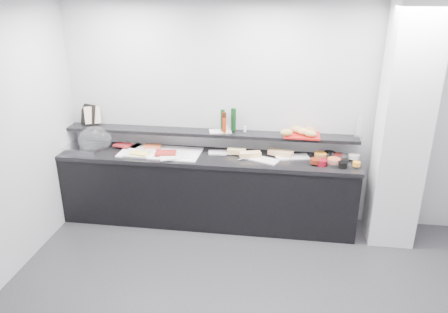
# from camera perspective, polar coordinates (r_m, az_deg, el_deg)

# --- Properties ---
(back_wall) EXTENTS (5.00, 0.02, 2.70)m
(back_wall) POSITION_cam_1_polar(r_m,az_deg,el_deg) (5.35, 5.65, 5.39)
(back_wall) COLOR #B2B4BA
(back_wall) RESTS_ON ground
(ceiling) EXTENTS (5.00, 5.00, 0.00)m
(ceiling) POSITION_cam_1_polar(r_m,az_deg,el_deg) (3.14, 4.59, 19.05)
(ceiling) COLOR white
(ceiling) RESTS_ON back_wall
(column) EXTENTS (0.50, 0.50, 2.70)m
(column) POSITION_cam_1_polar(r_m,az_deg,el_deg) (5.17, 22.29, 3.27)
(column) COLOR silver
(column) RESTS_ON ground
(buffet_cabinet) EXTENTS (3.60, 0.60, 0.85)m
(buffet_cabinet) POSITION_cam_1_polar(r_m,az_deg,el_deg) (5.48, -2.22, -4.50)
(buffet_cabinet) COLOR black
(buffet_cabinet) RESTS_ON ground
(counter_top) EXTENTS (3.62, 0.62, 0.05)m
(counter_top) POSITION_cam_1_polar(r_m,az_deg,el_deg) (5.30, -2.29, -0.12)
(counter_top) COLOR black
(counter_top) RESTS_ON buffet_cabinet
(wall_shelf) EXTENTS (3.60, 0.25, 0.04)m
(wall_shelf) POSITION_cam_1_polar(r_m,az_deg,el_deg) (5.37, -1.99, 3.09)
(wall_shelf) COLOR black
(wall_shelf) RESTS_ON back_wall
(cloche_base) EXTENTS (0.56, 0.42, 0.04)m
(cloche_base) POSITION_cam_1_polar(r_m,az_deg,el_deg) (5.78, -17.97, 1.17)
(cloche_base) COLOR silver
(cloche_base) RESTS_ON counter_top
(cloche_dome) EXTENTS (0.49, 0.41, 0.34)m
(cloche_dome) POSITION_cam_1_polar(r_m,az_deg,el_deg) (5.68, -16.49, 2.12)
(cloche_dome) COLOR silver
(cloche_dome) RESTS_ON cloche_base
(linen_runner) EXTENTS (1.00, 0.50, 0.01)m
(linen_runner) POSITION_cam_1_polar(r_m,az_deg,el_deg) (5.42, -8.31, 0.53)
(linen_runner) COLOR white
(linen_runner) RESTS_ON counter_top
(platter_meat_a) EXTENTS (0.32, 0.25, 0.01)m
(platter_meat_a) POSITION_cam_1_polar(r_m,az_deg,el_deg) (5.68, -12.25, 1.44)
(platter_meat_a) COLOR white
(platter_meat_a) RESTS_ON linen_runner
(food_meat_a) EXTENTS (0.23, 0.17, 0.02)m
(food_meat_a) POSITION_cam_1_polar(r_m,az_deg,el_deg) (5.65, -13.09, 1.47)
(food_meat_a) COLOR maroon
(food_meat_a) RESTS_ON platter_meat_a
(platter_salmon) EXTENTS (0.37, 0.29, 0.01)m
(platter_salmon) POSITION_cam_1_polar(r_m,az_deg,el_deg) (5.58, -10.34, 1.22)
(platter_salmon) COLOR silver
(platter_salmon) RESTS_ON linen_runner
(food_salmon) EXTENTS (0.23, 0.17, 0.02)m
(food_salmon) POSITION_cam_1_polar(r_m,az_deg,el_deg) (5.55, -9.35, 1.36)
(food_salmon) COLOR #DC542D
(food_salmon) RESTS_ON platter_salmon
(platter_cheese) EXTENTS (0.31, 0.21, 0.01)m
(platter_cheese) POSITION_cam_1_polar(r_m,az_deg,el_deg) (5.37, -11.24, 0.31)
(platter_cheese) COLOR white
(platter_cheese) RESTS_ON linen_runner
(food_cheese) EXTENTS (0.22, 0.16, 0.02)m
(food_cheese) POSITION_cam_1_polar(r_m,az_deg,el_deg) (5.34, -10.99, 0.41)
(food_cheese) COLOR #FFEC63
(food_cheese) RESTS_ON platter_cheese
(platter_meat_b) EXTENTS (0.40, 0.34, 0.01)m
(platter_meat_b) POSITION_cam_1_polar(r_m,az_deg,el_deg) (5.24, -6.60, 0.05)
(platter_meat_b) COLOR white
(platter_meat_b) RESTS_ON linen_runner
(food_meat_b) EXTENTS (0.27, 0.20, 0.02)m
(food_meat_b) POSITION_cam_1_polar(r_m,az_deg,el_deg) (5.30, -7.62, 0.48)
(food_meat_b) COLOR maroon
(food_meat_b) RESTS_ON platter_meat_b
(sandwich_plate_left) EXTENTS (0.33, 0.18, 0.01)m
(sandwich_plate_left) POSITION_cam_1_polar(r_m,az_deg,el_deg) (5.36, -0.34, 0.55)
(sandwich_plate_left) COLOR white
(sandwich_plate_left) RESTS_ON counter_top
(sandwich_food_left) EXTENTS (0.22, 0.09, 0.06)m
(sandwich_food_left) POSITION_cam_1_polar(r_m,az_deg,el_deg) (5.29, 1.65, 0.69)
(sandwich_food_left) COLOR #E7CB79
(sandwich_food_left) RESTS_ON sandwich_plate_left
(tongs_left) EXTENTS (0.15, 0.08, 0.01)m
(tongs_left) POSITION_cam_1_polar(r_m,az_deg,el_deg) (5.26, 0.41, 0.25)
(tongs_left) COLOR #AFB2B6
(tongs_left) RESTS_ON sandwich_plate_left
(sandwich_plate_mid) EXTENTS (0.43, 0.31, 0.01)m
(sandwich_plate_mid) POSITION_cam_1_polar(r_m,az_deg,el_deg) (5.16, 4.95, -0.38)
(sandwich_plate_mid) COLOR white
(sandwich_plate_mid) RESTS_ON counter_top
(sandwich_food_mid) EXTENTS (0.27, 0.16, 0.06)m
(sandwich_food_mid) POSITION_cam_1_polar(r_m,az_deg,el_deg) (5.20, 3.43, 0.27)
(sandwich_food_mid) COLOR #E5BB78
(sandwich_food_mid) RESTS_ON sandwich_plate_mid
(tongs_mid) EXTENTS (0.15, 0.08, 0.01)m
(tongs_mid) POSITION_cam_1_polar(r_m,az_deg,el_deg) (5.14, 2.69, -0.31)
(tongs_mid) COLOR #ACAFB3
(tongs_mid) RESTS_ON sandwich_plate_mid
(sandwich_plate_right) EXTENTS (0.42, 0.26, 0.01)m
(sandwich_plate_right) POSITION_cam_1_polar(r_m,az_deg,el_deg) (5.28, 8.88, -0.05)
(sandwich_plate_right) COLOR white
(sandwich_plate_right) RESTS_ON counter_top
(sandwich_food_right) EXTENTS (0.32, 0.20, 0.06)m
(sandwich_food_right) POSITION_cam_1_polar(r_m,az_deg,el_deg) (5.29, 7.40, 0.49)
(sandwich_food_right) COLOR #E7B279
(sandwich_food_right) RESTS_ON sandwich_plate_right
(tongs_right) EXTENTS (0.16, 0.02, 0.01)m
(tongs_right) POSITION_cam_1_polar(r_m,az_deg,el_deg) (5.20, 7.75, -0.22)
(tongs_right) COLOR silver
(tongs_right) RESTS_ON sandwich_plate_right
(bowl_glass_fruit) EXTENTS (0.23, 0.23, 0.07)m
(bowl_glass_fruit) POSITION_cam_1_polar(r_m,az_deg,el_deg) (5.29, 12.66, 0.01)
(bowl_glass_fruit) COLOR white
(bowl_glass_fruit) RESTS_ON counter_top
(fill_glass_fruit) EXTENTS (0.15, 0.15, 0.05)m
(fill_glass_fruit) POSITION_cam_1_polar(r_m,az_deg,el_deg) (5.30, 12.48, 0.21)
(fill_glass_fruit) COLOR orange
(fill_glass_fruit) RESTS_ON bowl_glass_fruit
(bowl_black_jam) EXTENTS (0.16, 0.16, 0.07)m
(bowl_black_jam) POSITION_cam_1_polar(r_m,az_deg,el_deg) (5.36, 13.60, 0.23)
(bowl_black_jam) COLOR black
(bowl_black_jam) RESTS_ON counter_top
(fill_black_jam) EXTENTS (0.11, 0.11, 0.05)m
(fill_black_jam) POSITION_cam_1_polar(r_m,az_deg,el_deg) (5.31, 14.69, 0.05)
(fill_black_jam) COLOR #500E0B
(fill_black_jam) RESTS_ON bowl_black_jam
(bowl_glass_cream) EXTENTS (0.23, 0.23, 0.07)m
(bowl_glass_cream) POSITION_cam_1_polar(r_m,az_deg,el_deg) (5.30, 14.88, -0.16)
(bowl_glass_cream) COLOR white
(bowl_glass_cream) RESTS_ON counter_top
(fill_glass_cream) EXTENTS (0.14, 0.14, 0.05)m
(fill_glass_cream) POSITION_cam_1_polar(r_m,az_deg,el_deg) (5.35, 16.60, 0.01)
(fill_glass_cream) COLOR silver
(fill_glass_cream) RESTS_ON bowl_glass_cream
(bowl_red_jam) EXTENTS (0.13, 0.13, 0.07)m
(bowl_red_jam) POSITION_cam_1_polar(r_m,az_deg,el_deg) (5.11, 12.62, -0.76)
(bowl_red_jam) COLOR maroon
(bowl_red_jam) RESTS_ON counter_top
(fill_red_jam) EXTENTS (0.13, 0.13, 0.05)m
(fill_red_jam) POSITION_cam_1_polar(r_m,az_deg,el_deg) (5.10, 11.86, -0.58)
(fill_red_jam) COLOR #621E0E
(fill_red_jam) RESTS_ON bowl_red_jam
(bowl_glass_salmon) EXTENTS (0.18, 0.18, 0.07)m
(bowl_glass_salmon) POSITION_cam_1_polar(r_m,az_deg,el_deg) (5.10, 14.09, -0.94)
(bowl_glass_salmon) COLOR white
(bowl_glass_salmon) RESTS_ON counter_top
(fill_glass_salmon) EXTENTS (0.18, 0.18, 0.05)m
(fill_glass_salmon) POSITION_cam_1_polar(r_m,az_deg,el_deg) (5.16, 14.15, -0.53)
(fill_glass_salmon) COLOR #CC5431
(fill_glass_salmon) RESTS_ON bowl_glass_salmon
(bowl_black_fruit) EXTENTS (0.14, 0.14, 0.07)m
(bowl_black_fruit) POSITION_cam_1_polar(r_m,az_deg,el_deg) (5.10, 15.22, -1.04)
(bowl_black_fruit) COLOR black
(bowl_black_fruit) RESTS_ON counter_top
(fill_black_fruit) EXTENTS (0.11, 0.11, 0.05)m
(fill_black_fruit) POSITION_cam_1_polar(r_m,az_deg,el_deg) (5.14, 16.92, -0.93)
(fill_black_fruit) COLOR #FAA122
(fill_black_fruit) RESTS_ON bowl_black_fruit
(framed_print) EXTENTS (0.24, 0.16, 0.26)m
(framed_print) POSITION_cam_1_polar(r_m,az_deg,el_deg) (5.88, -17.32, 5.29)
(framed_print) COLOR black
(framed_print) RESTS_ON wall_shelf
(print_art) EXTENTS (0.20, 0.12, 0.22)m
(print_art) POSITION_cam_1_polar(r_m,az_deg,el_deg) (5.82, -16.81, 5.20)
(print_art) COLOR beige
(print_art) RESTS_ON framed_print
(condiment_tray) EXTENTS (0.30, 0.22, 0.01)m
(condiment_tray) POSITION_cam_1_polar(r_m,az_deg,el_deg) (5.35, -0.49, 3.32)
(condiment_tray) COLOR white
(condiment_tray) RESTS_ON wall_shelf
(bottle_green_a) EXTENTS (0.07, 0.07, 0.26)m
(bottle_green_a) POSITION_cam_1_polar(r_m,az_deg,el_deg) (5.33, -0.17, 4.79)
(bottle_green_a) COLOR #0F370F
(bottle_green_a) RESTS_ON condiment_tray
(bottle_brown) EXTENTS (0.07, 0.07, 0.24)m
(bottle_brown) POSITION_cam_1_polar(r_m,az_deg,el_deg) (5.27, 0.01, 4.49)
(bottle_brown) COLOR #351309
(bottle_brown) RESTS_ON condiment_tray
(bottle_green_b) EXTENTS (0.07, 0.07, 0.28)m
(bottle_green_b) POSITION_cam_1_polar(r_m,az_deg,el_deg) (5.32, 1.24, 4.85)
(bottle_green_b) COLOR black
(bottle_green_b) RESTS_ON condiment_tray
(bottle_hot) EXTENTS (0.05, 0.05, 0.18)m
(bottle_hot) POSITION_cam_1_polar(r_m,az_deg,el_deg) (5.26, 0.05, 4.10)
(bottle_hot) COLOR #AB2C0C
(bottle_hot) RESTS_ON condiment_tray
(shaker_salt) EXTENTS (0.04, 0.04, 0.07)m
(shaker_salt) POSITION_cam_1_polar(r_m,az_deg,el_deg) (5.33, 0.31, 3.72)
(shaker_salt) COLOR white
(shaker_salt) RESTS_ON condiment_tray
(shaker_pepper) EXTENTS (0.04, 0.04, 0.07)m
(shaker_pepper) POSITION_cam_1_polar(r_m,az_deg,el_deg) (5.30, 2.75, 3.59)
(shaker_pepper) COLOR white
(shaker_pepper) RESTS_ON condiment_tray
(bread_tray) EXTENTS (0.43, 0.31, 0.02)m
(bread_tray) POSITION_cam_1_polar(r_m,az_deg,el_deg) (5.28, 10.16, 2.77)
(bread_tray) COLOR #B11713
(bread_tray) RESTS_ON wall_shelf
(bread_roll_nw) EXTENTS (0.12, 0.08, 0.08)m
(bread_roll_nw) POSITION_cam_1_polar(r_m,az_deg,el_deg) (5.30, 9.42, 3.49)
(bread_roll_nw) COLOR tan
(bread_roll_nw) RESTS_ON bread_tray
(bread_roll_n) EXTENTS (0.17, 0.12, 0.08)m
(bread_roll_n) POSITION_cam_1_polar(r_m,az_deg,el_deg) (5.32, 9.55, 3.53)
(bread_roll_n) COLOR #AD8E42
(bread_roll_n) RESTS_ON bread_tray
(bread_roll_ne) EXTENTS (0.17, 0.12, 0.08)m
(bread_roll_ne) POSITION_cam_1_polar(r_m,az_deg,el_deg) (5.31, 11.14, 3.40)
(bread_roll_ne) COLOR #AE7642
(bread_roll_ne) RESTS_ON bread_tray
(bread_roll_sw) EXTENTS (0.15, 0.10, 0.08)m
(bread_roll_sw) POSITION_cam_1_polar(r_m,az_deg,el_deg) (5.18, 8.18, 3.11)
(bread_roll_sw) COLOR #BA9547
(bread_roll_sw) RESTS_ON bread_tray
(bread_roll_s) EXTENTS (0.18, 0.14, 0.08)m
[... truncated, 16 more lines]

